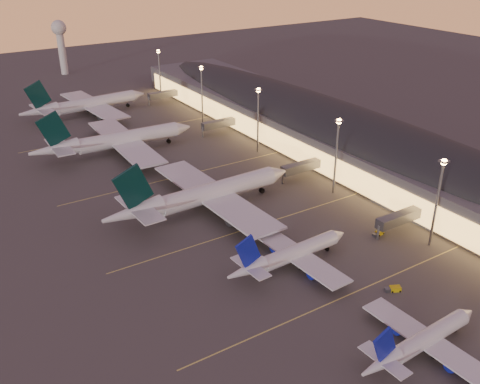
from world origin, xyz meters
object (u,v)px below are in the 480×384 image
object	(u,v)px
airliner_wide_mid	(115,141)
baggage_tug_d	(393,289)
airliner_wide_near	(203,195)
airliner_narrow_north	(290,255)
baggage_tug_c	(378,233)
airliner_wide_far	(86,104)
airliner_narrow_south	(421,341)
radar_tower	(60,38)

from	to	relation	value
airliner_wide_mid	baggage_tug_d	bearing A→B (deg)	-77.53
airliner_wide_near	airliner_wide_mid	distance (m)	61.71
airliner_narrow_north	baggage_tug_c	world-z (taller)	airliner_narrow_north
airliner_wide_far	baggage_tug_c	size ratio (longest dim) A/B	16.00
airliner_narrow_south	airliner_wide_near	bearing A→B (deg)	92.48
airliner_narrow_south	radar_tower	size ratio (longest dim) A/B	1.05
airliner_narrow_north	airliner_wide_far	world-z (taller)	airliner_wide_far
airliner_wide_far	radar_tower	xyz separation A→B (m)	(15.70, 90.52, 16.73)
airliner_narrow_north	airliner_wide_far	xyz separation A→B (m)	(-2.22, 156.97, 1.58)
airliner_narrow_north	airliner_wide_near	world-z (taller)	airliner_wide_near
radar_tower	baggage_tug_c	xyz separation A→B (m)	(18.11, -248.32, -21.36)
airliner_narrow_north	radar_tower	bearing A→B (deg)	84.47
airliner_wide_mid	airliner_wide_far	xyz separation A→B (m)	(6.48, 55.86, -0.22)
airliner_narrow_north	baggage_tug_d	size ratio (longest dim) A/B	9.28
airliner_wide_far	baggage_tug_d	distance (m)	179.91
airliner_narrow_south	airliner_wide_far	xyz separation A→B (m)	(-5.13, 197.13, 1.98)
radar_tower	baggage_tug_c	bearing A→B (deg)	-85.83
airliner_wide_near	radar_tower	bearing A→B (deg)	83.50
baggage_tug_c	airliner_wide_far	bearing A→B (deg)	97.58
airliner_narrow_south	airliner_wide_near	world-z (taller)	airliner_wide_near
airliner_wide_far	baggage_tug_d	xyz separation A→B (m)	(16.96, -179.05, -4.62)
airliner_narrow_north	baggage_tug_d	bearing A→B (deg)	-58.67
airliner_wide_mid	radar_tower	distance (m)	148.96
airliner_wide_near	baggage_tug_c	size ratio (longest dim) A/B	16.71
airliner_wide_mid	airliner_wide_near	bearing A→B (deg)	-83.40
airliner_narrow_north	airliner_wide_far	distance (m)	156.99
baggage_tug_d	airliner_wide_mid	bearing A→B (deg)	126.71
airliner_wide_near	baggage_tug_c	distance (m)	53.73
airliner_wide_near	airliner_wide_far	world-z (taller)	airliner_wide_near
airliner_narrow_south	baggage_tug_d	distance (m)	21.77
airliner_narrow_south	airliner_wide_mid	world-z (taller)	airliner_wide_mid
airliner_narrow_south	airliner_wide_mid	size ratio (longest dim) A/B	0.53
baggage_tug_c	baggage_tug_d	world-z (taller)	baggage_tug_d
radar_tower	airliner_wide_mid	bearing A→B (deg)	-98.62
baggage_tug_d	airliner_narrow_north	bearing A→B (deg)	149.68
airliner_wide_near	airliner_wide_mid	bearing A→B (deg)	93.06
airliner_narrow_south	baggage_tug_d	world-z (taller)	airliner_narrow_south
airliner_narrow_south	baggage_tug_c	xyz separation A→B (m)	(28.68, 39.32, -2.65)
airliner_narrow_south	airliner_wide_mid	xyz separation A→B (m)	(-11.62, 141.27, 2.20)
airliner_narrow_south	airliner_narrow_north	bearing A→B (deg)	92.10
airliner_wide_far	airliner_wide_mid	bearing A→B (deg)	-101.71
radar_tower	baggage_tug_c	world-z (taller)	radar_tower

